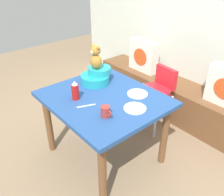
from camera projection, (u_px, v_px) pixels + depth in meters
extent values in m
plane|color=#8C7256|center=(105.00, 154.00, 2.68)|extent=(8.00, 8.00, 0.00)
cube|color=silver|center=(202.00, 15.00, 2.86)|extent=(4.40, 0.10, 2.60)
cube|color=brown|center=(176.00, 100.00, 3.25)|extent=(2.60, 0.44, 0.46)
cube|color=white|center=(144.00, 56.00, 3.42)|extent=(0.44, 0.14, 0.44)
cylinder|color=#D84C1E|center=(140.00, 57.00, 3.38)|extent=(0.24, 0.01, 0.24)
cylinder|color=#D84C1E|center=(224.00, 89.00, 2.57)|extent=(0.24, 0.01, 0.24)
cube|color=#264C8C|center=(104.00, 99.00, 2.31)|extent=(1.11, 0.97, 0.04)
cylinder|color=brown|center=(49.00, 124.00, 2.58)|extent=(0.07, 0.07, 0.70)
cylinder|color=brown|center=(102.00, 176.00, 1.98)|extent=(0.07, 0.07, 0.70)
cylinder|color=brown|center=(106.00, 99.00, 3.03)|extent=(0.07, 0.07, 0.70)
cylinder|color=brown|center=(164.00, 135.00, 2.42)|extent=(0.07, 0.07, 0.70)
cylinder|color=red|center=(156.00, 92.00, 2.86)|extent=(0.34, 0.34, 0.10)
cube|color=red|center=(166.00, 77.00, 2.85)|extent=(0.30, 0.08, 0.24)
cube|color=white|center=(145.00, 91.00, 2.74)|extent=(0.32, 0.23, 0.02)
cylinder|color=silver|center=(138.00, 111.00, 3.01)|extent=(0.03, 0.03, 0.46)
cylinder|color=silver|center=(155.00, 121.00, 2.83)|extent=(0.03, 0.03, 0.46)
cylinder|color=silver|center=(153.00, 103.00, 3.17)|extent=(0.03, 0.03, 0.46)
cylinder|color=silver|center=(170.00, 112.00, 2.99)|extent=(0.03, 0.03, 0.46)
cylinder|color=teal|center=(95.00, 79.00, 2.54)|extent=(0.30, 0.30, 0.09)
cylinder|color=teal|center=(99.00, 70.00, 2.53)|extent=(0.24, 0.24, 0.07)
ellipsoid|color=#B2792E|center=(96.00, 62.00, 2.45)|extent=(0.13, 0.11, 0.15)
sphere|color=#B2792E|center=(96.00, 50.00, 2.39)|extent=(0.10, 0.10, 0.10)
sphere|color=beige|center=(92.00, 52.00, 2.37)|extent=(0.04, 0.04, 0.04)
sphere|color=#B2792E|center=(93.00, 46.00, 2.40)|extent=(0.04, 0.04, 0.04)
sphere|color=#B2792E|center=(98.00, 48.00, 2.35)|extent=(0.04, 0.04, 0.04)
cylinder|color=red|center=(75.00, 92.00, 2.23)|extent=(0.07, 0.07, 0.15)
cone|color=white|center=(74.00, 83.00, 2.19)|extent=(0.06, 0.06, 0.03)
cylinder|color=#9E332D|center=(105.00, 111.00, 2.00)|extent=(0.08, 0.08, 0.09)
torus|color=#9E332D|center=(109.00, 114.00, 1.97)|extent=(0.06, 0.01, 0.06)
cylinder|color=white|center=(137.00, 94.00, 2.34)|extent=(0.20, 0.20, 0.01)
cylinder|color=white|center=(135.00, 108.00, 2.12)|extent=(0.20, 0.20, 0.01)
cube|color=silver|center=(86.00, 106.00, 2.16)|extent=(0.08, 0.16, 0.01)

